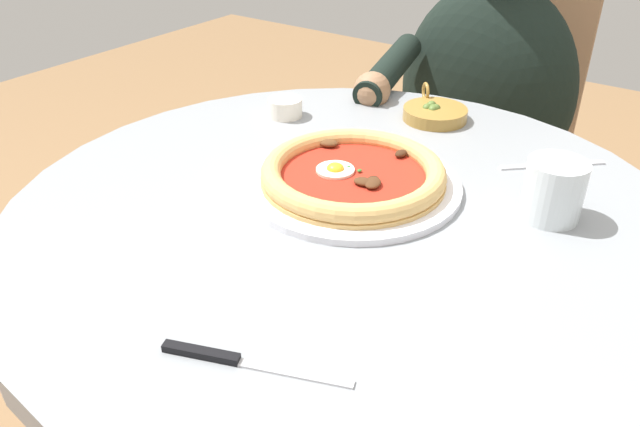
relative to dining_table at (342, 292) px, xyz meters
name	(u,v)px	position (x,y,z in m)	size (l,w,h in m)	color
dining_table	(342,292)	(0.00, 0.00, 0.00)	(0.92, 0.92, 0.75)	gray
pizza_on_plate	(353,176)	(0.05, 0.02, 0.17)	(0.31, 0.31, 0.04)	white
water_glass	(553,194)	(0.13, -0.24, 0.18)	(0.08, 0.08, 0.08)	silver
steak_knife	(228,359)	(-0.31, -0.07, 0.15)	(0.08, 0.18, 0.01)	silver
ramekin_capers	(285,107)	(0.20, 0.26, 0.17)	(0.06, 0.06, 0.03)	white
olive_pan	(434,113)	(0.34, 0.04, 0.16)	(0.12, 0.11, 0.05)	olive
fork_utensil	(552,165)	(0.28, -0.19, 0.15)	(0.12, 0.13, 0.00)	#BCBCC1
diner_person	(473,169)	(0.67, 0.07, -0.10)	(0.52, 0.41, 1.11)	#282833
cafe_chair_diner	(494,130)	(0.82, 0.09, -0.05)	(0.43, 0.43, 0.91)	#957050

